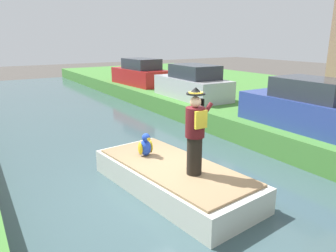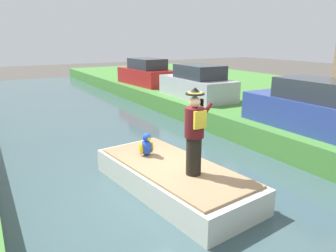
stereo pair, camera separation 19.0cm
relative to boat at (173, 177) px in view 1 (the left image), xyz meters
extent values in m
plane|color=#4C4742|center=(0.00, -0.16, -0.40)|extent=(80.00, 80.00, 0.00)
cube|color=#3D565B|center=(0.00, -0.16, -0.35)|extent=(7.11, 48.00, 0.10)
cube|color=silver|center=(0.00, 0.00, -0.02)|extent=(2.25, 4.37, 0.56)
cube|color=#997A56|center=(0.00, 0.00, 0.28)|extent=(2.07, 4.02, 0.05)
cylinder|color=black|center=(0.11, -0.64, 0.72)|extent=(0.32, 0.32, 0.82)
cylinder|color=#561419|center=(0.11, -0.64, 1.44)|extent=(0.40, 0.40, 0.62)
cube|color=gold|center=(0.11, -0.83, 1.54)|extent=(0.28, 0.06, 0.36)
sphere|color=#DBA884|center=(0.11, -0.64, 1.86)|extent=(0.23, 0.23, 0.23)
cylinder|color=black|center=(0.11, -0.64, 2.03)|extent=(0.38, 0.38, 0.03)
cone|color=black|center=(0.11, -0.64, 2.10)|extent=(0.26, 0.26, 0.12)
cylinder|color=gold|center=(0.11, -0.64, 2.05)|extent=(0.29, 0.29, 0.02)
cylinder|color=#561419|center=(0.33, -0.68, 1.62)|extent=(0.38, 0.09, 0.43)
cube|color=black|center=(0.24, -0.70, 1.85)|extent=(0.03, 0.08, 0.15)
ellipsoid|color=blue|center=(-0.24, 0.89, 0.51)|extent=(0.26, 0.32, 0.40)
sphere|color=blue|center=(-0.24, 0.85, 0.78)|extent=(0.20, 0.20, 0.20)
cone|color=yellow|center=(-0.24, 0.75, 0.77)|extent=(0.09, 0.09, 0.09)
ellipsoid|color=yellow|center=(-0.38, 0.89, 0.51)|extent=(0.08, 0.20, 0.32)
ellipsoid|color=yellow|center=(-0.10, 0.89, 0.51)|extent=(0.08, 0.20, 0.32)
cube|color=#2D4293|center=(4.91, 0.19, 0.90)|extent=(1.76, 4.02, 0.90)
cube|color=#2D333D|center=(4.91, -0.01, 1.65)|extent=(1.48, 2.22, 0.60)
cube|color=#B7B7BC|center=(4.91, 6.06, 0.90)|extent=(1.80, 4.04, 0.90)
cube|color=#2D333D|center=(4.91, 5.86, 1.65)|extent=(1.50, 2.23, 0.60)
cube|color=red|center=(4.91, 11.19, 0.90)|extent=(1.97, 4.11, 0.90)
cube|color=#2D333D|center=(4.91, 10.99, 1.65)|extent=(1.59, 2.29, 0.60)
camera|label=1|loc=(-3.71, -5.71, 3.10)|focal=34.35mm
camera|label=2|loc=(-3.54, -5.81, 3.10)|focal=34.35mm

